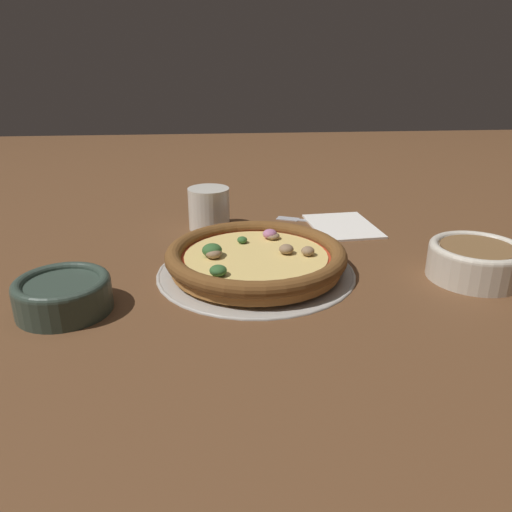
# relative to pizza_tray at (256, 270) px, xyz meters

# --- Properties ---
(ground_plane) EXTENTS (3.00, 3.00, 0.00)m
(ground_plane) POSITION_rel_pizza_tray_xyz_m (0.00, 0.00, -0.00)
(ground_plane) COLOR brown
(pizza_tray) EXTENTS (0.31, 0.31, 0.01)m
(pizza_tray) POSITION_rel_pizza_tray_xyz_m (0.00, 0.00, 0.00)
(pizza_tray) COLOR #B7B2A8
(pizza_tray) RESTS_ON ground_plane
(pizza) EXTENTS (0.28, 0.28, 0.04)m
(pizza) POSITION_rel_pizza_tray_xyz_m (0.00, 0.00, 0.02)
(pizza) COLOR #A86B33
(pizza) RESTS_ON pizza_tray
(bowl_near) EXTENTS (0.12, 0.12, 0.05)m
(bowl_near) POSITION_rel_pizza_tray_xyz_m (-0.10, 0.26, 0.02)
(bowl_near) COLOR #334238
(bowl_near) RESTS_ON ground_plane
(bowl_far) EXTENTS (0.14, 0.14, 0.05)m
(bowl_far) POSITION_rel_pizza_tray_xyz_m (-0.05, -0.33, 0.03)
(bowl_far) COLOR beige
(bowl_far) RESTS_ON ground_plane
(drinking_cup) EXTENTS (0.08, 0.08, 0.08)m
(drinking_cup) POSITION_rel_pizza_tray_xyz_m (0.22, 0.07, 0.04)
(drinking_cup) COLOR silver
(drinking_cup) RESTS_ON ground_plane
(napkin) EXTENTS (0.17, 0.13, 0.01)m
(napkin) POSITION_rel_pizza_tray_xyz_m (0.21, -0.19, 0.00)
(napkin) COLOR white
(napkin) RESTS_ON ground_plane
(fork) EXTENTS (0.09, 0.18, 0.00)m
(fork) POSITION_rel_pizza_tray_xyz_m (0.24, -0.15, -0.00)
(fork) COLOR #B7B7BC
(fork) RESTS_ON ground_plane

